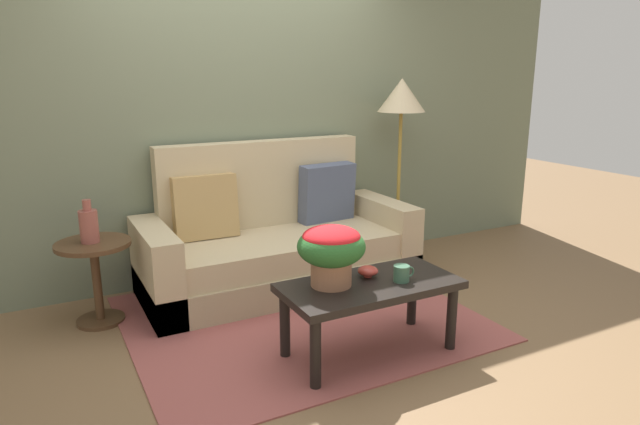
{
  "coord_description": "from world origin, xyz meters",
  "views": [
    {
      "loc": [
        -1.51,
        -2.94,
        1.63
      ],
      "look_at": [
        0.14,
        0.17,
        0.73
      ],
      "focal_mm": 31.28,
      "sensor_mm": 36.0,
      "label": 1
    }
  ],
  "objects_px": {
    "side_table": "(95,267)",
    "floor_lamp": "(401,108)",
    "coffee_table": "(370,293)",
    "snack_bowl": "(368,271)",
    "table_vase": "(89,225)",
    "potted_plant": "(331,248)",
    "couch": "(276,244)",
    "coffee_mug": "(402,273)"
  },
  "relations": [
    {
      "from": "coffee_table",
      "to": "floor_lamp",
      "type": "relative_size",
      "value": 0.66
    },
    {
      "from": "side_table",
      "to": "potted_plant",
      "type": "height_order",
      "value": "potted_plant"
    },
    {
      "from": "potted_plant",
      "to": "coffee_table",
      "type": "bearing_deg",
      "value": -17.26
    },
    {
      "from": "side_table",
      "to": "floor_lamp",
      "type": "bearing_deg",
      "value": 3.7
    },
    {
      "from": "floor_lamp",
      "to": "table_vase",
      "type": "bearing_deg",
      "value": -176.39
    },
    {
      "from": "coffee_table",
      "to": "snack_bowl",
      "type": "distance_m",
      "value": 0.14
    },
    {
      "from": "coffee_table",
      "to": "potted_plant",
      "type": "distance_m",
      "value": 0.37
    },
    {
      "from": "potted_plant",
      "to": "table_vase",
      "type": "height_order",
      "value": "table_vase"
    },
    {
      "from": "couch",
      "to": "floor_lamp",
      "type": "bearing_deg",
      "value": 4.67
    },
    {
      "from": "coffee_table",
      "to": "side_table",
      "type": "xyz_separation_m",
      "value": [
        -1.35,
        1.2,
        0.0
      ]
    },
    {
      "from": "table_vase",
      "to": "potted_plant",
      "type": "bearing_deg",
      "value": -44.72
    },
    {
      "from": "couch",
      "to": "potted_plant",
      "type": "distance_m",
      "value": 1.25
    },
    {
      "from": "side_table",
      "to": "table_vase",
      "type": "xyz_separation_m",
      "value": [
        -0.01,
        0.0,
        0.29
      ]
    },
    {
      "from": "potted_plant",
      "to": "snack_bowl",
      "type": "distance_m",
      "value": 0.32
    },
    {
      "from": "potted_plant",
      "to": "coffee_mug",
      "type": "height_order",
      "value": "potted_plant"
    },
    {
      "from": "snack_bowl",
      "to": "table_vase",
      "type": "relative_size",
      "value": 0.43
    },
    {
      "from": "floor_lamp",
      "to": "potted_plant",
      "type": "bearing_deg",
      "value": -137.08
    },
    {
      "from": "couch",
      "to": "side_table",
      "type": "distance_m",
      "value": 1.31
    },
    {
      "from": "coffee_table",
      "to": "snack_bowl",
      "type": "relative_size",
      "value": 8.47
    },
    {
      "from": "floor_lamp",
      "to": "snack_bowl",
      "type": "relative_size",
      "value": 12.87
    },
    {
      "from": "coffee_table",
      "to": "coffee_mug",
      "type": "distance_m",
      "value": 0.22
    },
    {
      "from": "couch",
      "to": "floor_lamp",
      "type": "height_order",
      "value": "floor_lamp"
    },
    {
      "from": "couch",
      "to": "coffee_mug",
      "type": "bearing_deg",
      "value": -81.01
    },
    {
      "from": "snack_bowl",
      "to": "coffee_mug",
      "type": "bearing_deg",
      "value": -48.87
    },
    {
      "from": "snack_bowl",
      "to": "table_vase",
      "type": "height_order",
      "value": "table_vase"
    },
    {
      "from": "coffee_mug",
      "to": "coffee_table",
      "type": "bearing_deg",
      "value": 157.63
    },
    {
      "from": "floor_lamp",
      "to": "table_vase",
      "type": "xyz_separation_m",
      "value": [
        -2.53,
        -0.16,
        -0.65
      ]
    },
    {
      "from": "coffee_mug",
      "to": "floor_lamp",
      "type": "bearing_deg",
      "value": 55.06
    },
    {
      "from": "coffee_mug",
      "to": "snack_bowl",
      "type": "bearing_deg",
      "value": 131.13
    },
    {
      "from": "coffee_table",
      "to": "potted_plant",
      "type": "relative_size",
      "value": 2.68
    },
    {
      "from": "couch",
      "to": "snack_bowl",
      "type": "height_order",
      "value": "couch"
    },
    {
      "from": "snack_bowl",
      "to": "coffee_table",
      "type": "bearing_deg",
      "value": -114.1
    },
    {
      "from": "coffee_table",
      "to": "snack_bowl",
      "type": "xyz_separation_m",
      "value": [
        0.04,
        0.08,
        0.1
      ]
    },
    {
      "from": "table_vase",
      "to": "floor_lamp",
      "type": "bearing_deg",
      "value": 3.61
    },
    {
      "from": "floor_lamp",
      "to": "potted_plant",
      "type": "xyz_separation_m",
      "value": [
        -1.39,
        -1.29,
        -0.65
      ]
    },
    {
      "from": "table_vase",
      "to": "coffee_table",
      "type": "bearing_deg",
      "value": -41.37
    },
    {
      "from": "couch",
      "to": "snack_bowl",
      "type": "bearing_deg",
      "value": -86.24
    },
    {
      "from": "coffee_mug",
      "to": "snack_bowl",
      "type": "xyz_separation_m",
      "value": [
        -0.13,
        0.15,
        -0.01
      ]
    },
    {
      "from": "floor_lamp",
      "to": "coffee_mug",
      "type": "distance_m",
      "value": 1.93
    },
    {
      "from": "coffee_table",
      "to": "table_vase",
      "type": "distance_m",
      "value": 1.84
    },
    {
      "from": "side_table",
      "to": "snack_bowl",
      "type": "relative_size",
      "value": 4.58
    },
    {
      "from": "coffee_table",
      "to": "snack_bowl",
      "type": "height_order",
      "value": "snack_bowl"
    }
  ]
}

